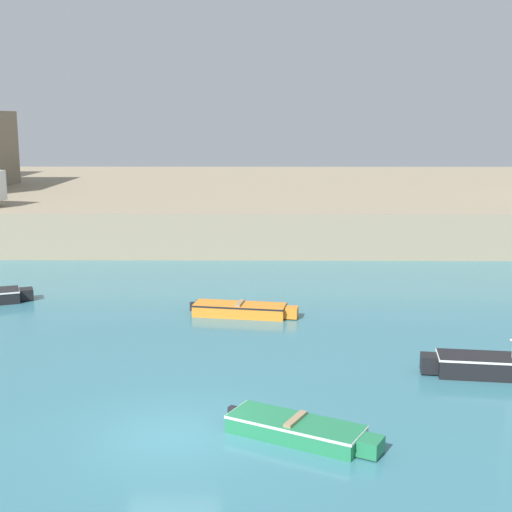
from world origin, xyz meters
name	(u,v)px	position (x,y,z in m)	size (l,w,h in m)	color
ground_plane	(169,435)	(0.00, 0.00, 0.00)	(200.00, 200.00, 0.00)	teal
quay_seawall	(234,198)	(0.00, 42.78, 1.33)	(120.00, 40.00, 2.67)	gray
dinghy_orange_1	(242,309)	(1.56, 11.24, 0.27)	(4.50, 1.80, 0.58)	orange
dinghy_green_4	(299,429)	(3.33, -0.16, 0.26)	(3.97, 2.71, 0.54)	#237A4C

